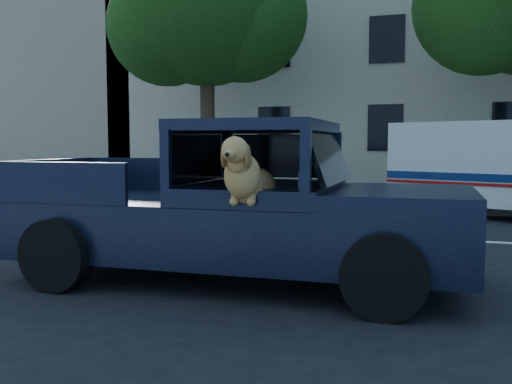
# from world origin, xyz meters

# --- Properties ---
(ground) EXTENTS (120.00, 120.00, 0.00)m
(ground) POSITION_xyz_m (0.00, 0.00, 0.00)
(ground) COLOR black
(ground) RESTS_ON ground
(far_sidewalk) EXTENTS (60.00, 4.00, 0.15)m
(far_sidewalk) POSITION_xyz_m (0.00, 9.20, 0.07)
(far_sidewalk) COLOR gray
(far_sidewalk) RESTS_ON ground
(lane_stripes) EXTENTS (21.60, 0.14, 0.01)m
(lane_stripes) POSITION_xyz_m (2.00, 3.40, 0.01)
(lane_stripes) COLOR silver
(lane_stripes) RESTS_ON ground
(street_tree_left) EXTENTS (6.00, 5.20, 8.60)m
(street_tree_left) POSITION_xyz_m (-3.97, 9.62, 5.71)
(street_tree_left) COLOR #332619
(street_tree_left) RESTS_ON ground
(building_main) EXTENTS (26.00, 6.00, 9.00)m
(building_main) POSITION_xyz_m (3.00, 16.50, 4.50)
(building_main) COLOR beige
(building_main) RESTS_ON ground
(building_left) EXTENTS (12.00, 6.00, 8.00)m
(building_left) POSITION_xyz_m (-15.00, 16.50, 4.00)
(building_left) COLOR tan
(building_left) RESTS_ON ground
(pickup_truck) EXTENTS (5.31, 2.72, 1.89)m
(pickup_truck) POSITION_xyz_m (0.48, -0.42, 0.64)
(pickup_truck) COLOR black
(pickup_truck) RESTS_ON ground
(mail_truck) EXTENTS (4.27, 3.17, 2.13)m
(mail_truck) POSITION_xyz_m (3.68, 7.15, 0.93)
(mail_truck) COLOR silver
(mail_truck) RESTS_ON ground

